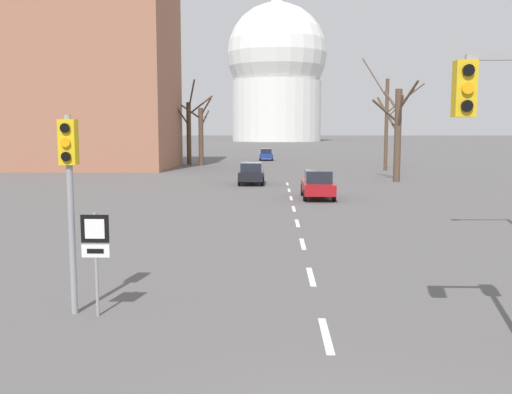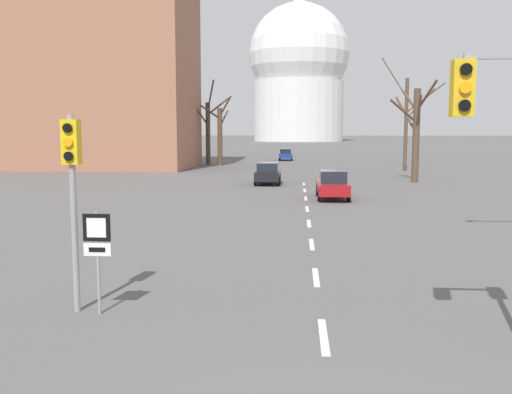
# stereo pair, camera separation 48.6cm
# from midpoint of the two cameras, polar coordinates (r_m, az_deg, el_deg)

# --- Properties ---
(lane_stripe_0) EXTENTS (0.16, 2.00, 0.01)m
(lane_stripe_0) POSITION_cam_midpoint_polar(r_m,az_deg,el_deg) (11.54, 5.78, -13.58)
(lane_stripe_0) COLOR silver
(lane_stripe_0) RESTS_ON ground_plane
(lane_stripe_1) EXTENTS (0.16, 2.00, 0.01)m
(lane_stripe_1) POSITION_cam_midpoint_polar(r_m,az_deg,el_deg) (15.83, 4.64, -7.93)
(lane_stripe_1) COLOR silver
(lane_stripe_1) RESTS_ON ground_plane
(lane_stripe_2) EXTENTS (0.16, 2.00, 0.01)m
(lane_stripe_2) POSITION_cam_midpoint_polar(r_m,az_deg,el_deg) (20.21, 4.00, -4.70)
(lane_stripe_2) COLOR silver
(lane_stripe_2) RESTS_ON ground_plane
(lane_stripe_3) EXTENTS (0.16, 2.00, 0.01)m
(lane_stripe_3) POSITION_cam_midpoint_polar(r_m,az_deg,el_deg) (24.64, 3.60, -2.62)
(lane_stripe_3) COLOR silver
(lane_stripe_3) RESTS_ON ground_plane
(lane_stripe_4) EXTENTS (0.16, 2.00, 0.01)m
(lane_stripe_4) POSITION_cam_midpoint_polar(r_m,az_deg,el_deg) (29.08, 3.32, -1.18)
(lane_stripe_4) COLOR silver
(lane_stripe_4) RESTS_ON ground_plane
(lane_stripe_5) EXTENTS (0.16, 2.00, 0.01)m
(lane_stripe_5) POSITION_cam_midpoint_polar(r_m,az_deg,el_deg) (33.55, 3.11, -0.12)
(lane_stripe_5) COLOR silver
(lane_stripe_5) RESTS_ON ground_plane
(lane_stripe_6) EXTENTS (0.16, 2.00, 0.01)m
(lane_stripe_6) POSITION_cam_midpoint_polar(r_m,az_deg,el_deg) (38.02, 2.95, 0.69)
(lane_stripe_6) COLOR silver
(lane_stripe_6) RESTS_ON ground_plane
(lane_stripe_7) EXTENTS (0.16, 2.00, 0.01)m
(lane_stripe_7) POSITION_cam_midpoint_polar(r_m,az_deg,el_deg) (42.49, 2.83, 1.33)
(lane_stripe_7) COLOR silver
(lane_stripe_7) RESTS_ON ground_plane
(traffic_signal_near_left) EXTENTS (0.36, 0.34, 4.33)m
(traffic_signal_near_left) POSITION_cam_midpoint_polar(r_m,az_deg,el_deg) (12.86, -19.18, 2.03)
(traffic_signal_near_left) COLOR gray
(traffic_signal_near_left) RESTS_ON ground_plane
(route_sign_post) EXTENTS (0.60, 0.08, 2.27)m
(route_sign_post) POSITION_cam_midpoint_polar(r_m,az_deg,el_deg) (12.72, -16.81, -4.76)
(route_sign_post) COLOR gray
(route_sign_post) RESTS_ON ground_plane
(sedan_near_left) EXTENTS (1.82, 4.46, 1.67)m
(sedan_near_left) POSITION_cam_midpoint_polar(r_m,az_deg,el_deg) (33.49, 5.78, 1.29)
(sedan_near_left) COLOR maroon
(sedan_near_left) RESTS_ON ground_plane
(sedan_near_right) EXTENTS (1.75, 3.94, 1.55)m
(sedan_near_right) POSITION_cam_midpoint_polar(r_m,az_deg,el_deg) (75.27, 0.85, 4.28)
(sedan_near_right) COLOR navy
(sedan_near_right) RESTS_ON ground_plane
(sedan_mid_centre) EXTENTS (1.85, 3.93, 1.61)m
(sedan_mid_centre) POSITION_cam_midpoint_polar(r_m,az_deg,el_deg) (42.03, -0.80, 2.39)
(sedan_mid_centre) COLOR black
(sedan_mid_centre) RESTS_ON ground_plane
(bare_tree_left_near) EXTENTS (3.54, 2.15, 7.59)m
(bare_tree_left_near) POSITION_cam_midpoint_polar(r_m,az_deg,el_deg) (64.65, -5.74, 6.30)
(bare_tree_left_near) COLOR brown
(bare_tree_left_near) RESTS_ON ground_plane
(bare_tree_right_near) EXTENTS (3.32, 4.19, 7.67)m
(bare_tree_right_near) POSITION_cam_midpoint_polar(r_m,az_deg,el_deg) (45.36, 13.62, 6.53)
(bare_tree_right_near) COLOR brown
(bare_tree_right_near) RESTS_ON ground_plane
(bare_tree_left_far) EXTENTS (4.19, 3.04, 9.64)m
(bare_tree_left_far) POSITION_cam_midpoint_polar(r_m,az_deg,el_deg) (66.50, -6.91, 6.76)
(bare_tree_left_far) COLOR brown
(bare_tree_left_far) RESTS_ON ground_plane
(bare_tree_right_far) EXTENTS (5.68, 2.66, 11.15)m
(bare_tree_right_far) POSITION_cam_midpoint_polar(r_m,az_deg,el_deg) (57.86, 12.76, 7.52)
(bare_tree_right_far) COLOR brown
(bare_tree_right_far) RESTS_ON ground_plane
(capitol_dome) EXTENTS (34.73, 34.73, 49.06)m
(capitol_dome) POSITION_cam_midpoint_polar(r_m,az_deg,el_deg) (204.50, 2.02, 12.32)
(capitol_dome) COLOR silver
(capitol_dome) RESTS_ON ground_plane
(apartment_block_left) EXTENTS (18.00, 14.00, 22.52)m
(apartment_block_left) POSITION_cam_midpoint_polar(r_m,az_deg,el_deg) (63.41, -17.02, 13.02)
(apartment_block_left) COLOR #9E664C
(apartment_block_left) RESTS_ON ground_plane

